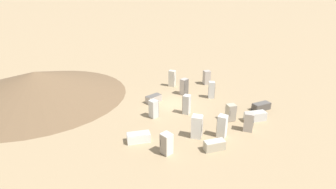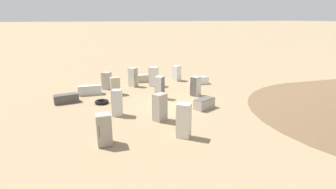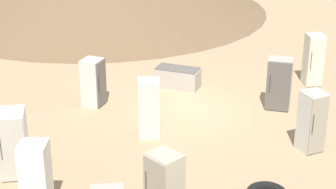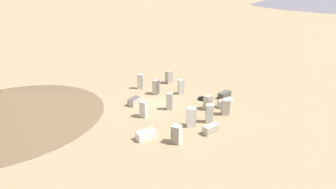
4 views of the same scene
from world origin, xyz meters
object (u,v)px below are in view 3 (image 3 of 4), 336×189
at_px(discarded_fridge_2, 178,78).
at_px(discarded_fridge_10, 149,108).
at_px(discarded_fridge_1, 93,82).
at_px(discarded_fridge_7, 36,178).
at_px(discarded_fridge_13, 312,122).
at_px(discarded_fridge_0, 164,183).
at_px(discarded_fridge_8, 279,84).
at_px(discarded_fridge_9, 313,60).
at_px(discarded_fridge_3, 13,144).

xyz_separation_m(discarded_fridge_2, discarded_fridge_10, (2.16, -3.37, 0.53)).
bearing_deg(discarded_fridge_1, discarded_fridge_7, 16.09).
height_order(discarded_fridge_7, discarded_fridge_13, discarded_fridge_7).
relative_size(discarded_fridge_0, discarded_fridge_10, 0.82).
relative_size(discarded_fridge_2, discarded_fridge_13, 0.99).
bearing_deg(discarded_fridge_8, discarded_fridge_10, 40.71).
relative_size(discarded_fridge_1, discarded_fridge_2, 0.92).
bearing_deg(discarded_fridge_7, discarded_fridge_9, 46.72).
bearing_deg(discarded_fridge_7, discarded_fridge_1, 87.33).
relative_size(discarded_fridge_9, discarded_fridge_10, 1.05).
relative_size(discarded_fridge_8, discarded_fridge_9, 0.92).
xyz_separation_m(discarded_fridge_8, discarded_fridge_10, (-1.48, -4.38, 0.03)).
bearing_deg(discarded_fridge_9, discarded_fridge_3, 30.94).
relative_size(discarded_fridge_3, discarded_fridge_7, 1.02).
relative_size(discarded_fridge_3, discarded_fridge_10, 1.01).
bearing_deg(discarded_fridge_0, discarded_fridge_1, -22.34).
height_order(discarded_fridge_1, discarded_fridge_2, discarded_fridge_1).
relative_size(discarded_fridge_10, discarded_fridge_13, 1.02).
bearing_deg(discarded_fridge_10, discarded_fridge_0, -85.38).
bearing_deg(discarded_fridge_13, discarded_fridge_8, -106.72).
distance_m(discarded_fridge_8, discarded_fridge_9, 2.73).
relative_size(discarded_fridge_1, discarded_fridge_13, 0.91).
height_order(discarded_fridge_10, discarded_fridge_13, discarded_fridge_10).
distance_m(discarded_fridge_8, discarded_fridge_10, 4.62).
bearing_deg(discarded_fridge_7, discarded_fridge_3, 121.82).
xyz_separation_m(discarded_fridge_9, discarded_fridge_10, (-1.07, -7.08, -0.05)).
xyz_separation_m(discarded_fridge_7, discarded_fridge_8, (0.40, 8.87, -0.02)).
bearing_deg(discarded_fridge_10, discarded_fridge_9, 33.70).
xyz_separation_m(discarded_fridge_9, discarded_fridge_13, (2.74, -4.48, -0.07)).
bearing_deg(discarded_fridge_1, discarded_fridge_2, 140.33).
bearing_deg(discarded_fridge_9, discarded_fridge_7, 40.42).
distance_m(discarded_fridge_3, discarded_fridge_13, 8.04).
bearing_deg(discarded_fridge_0, discarded_fridge_7, 47.35).
bearing_deg(discarded_fridge_13, discarded_fridge_10, -35.04).
height_order(discarded_fridge_3, discarded_fridge_10, discarded_fridge_3).
bearing_deg(discarded_fridge_3, discarded_fridge_13, 179.92).
distance_m(discarded_fridge_7, discarded_fridge_9, 11.57).
bearing_deg(discarded_fridge_2, discarded_fridge_3, 166.26).
xyz_separation_m(discarded_fridge_7, discarded_fridge_10, (-1.09, 4.49, 0.01)).
relative_size(discarded_fridge_7, discarded_fridge_13, 1.01).
xyz_separation_m(discarded_fridge_3, discarded_fridge_7, (1.85, -0.49, -0.01)).
bearing_deg(discarded_fridge_3, discarded_fridge_7, 109.82).
bearing_deg(discarded_fridge_9, discarded_fridge_2, -0.69).
distance_m(discarded_fridge_7, discarded_fridge_10, 4.62).
xyz_separation_m(discarded_fridge_2, discarded_fridge_9, (3.23, 3.71, 0.57)).
distance_m(discarded_fridge_2, discarded_fridge_13, 6.04).
bearing_deg(discarded_fridge_2, discarded_fridge_8, -98.98).
bearing_deg(discarded_fridge_7, discarded_fridge_13, 25.63).
height_order(discarded_fridge_1, discarded_fridge_10, discarded_fridge_10).
height_order(discarded_fridge_2, discarded_fridge_8, discarded_fridge_8).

